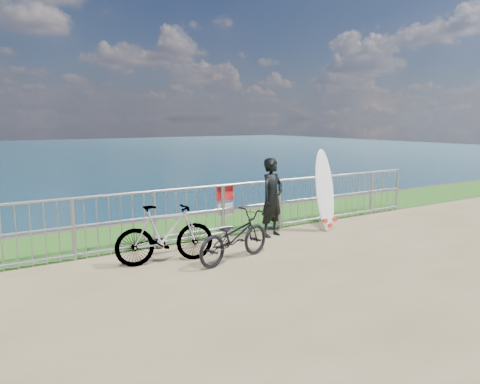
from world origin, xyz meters
TOP-DOWN VIEW (x-y plane):
  - grass_strip at (0.00, 2.70)m, footprint 120.00×120.00m
  - railing at (0.01, 1.60)m, footprint 10.06×0.10m
  - surfer at (0.44, 1.14)m, footprint 0.69×0.55m
  - surfboard at (1.75, 0.94)m, footprint 0.51×0.45m
  - bicycle_near at (-1.17, 0.07)m, footprint 1.74×0.98m
  - bicycle_far at (-2.23, 0.60)m, footprint 1.77×0.77m
  - bike_rack at (-1.51, 1.04)m, footprint 1.83×0.05m

SIDE VIEW (x-z plane):
  - grass_strip at x=0.00m, z-range 0.01..0.01m
  - bike_rack at x=-1.51m, z-range 0.12..0.50m
  - bicycle_near at x=-1.17m, z-range 0.00..0.87m
  - bicycle_far at x=-2.23m, z-range 0.00..1.03m
  - railing at x=0.01m, z-range 0.01..1.14m
  - surfer at x=0.44m, z-range 0.00..1.65m
  - surfboard at x=1.75m, z-range -0.07..1.74m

